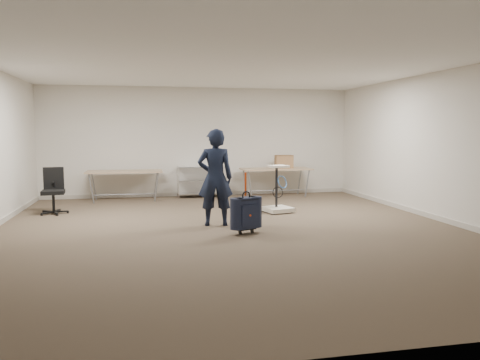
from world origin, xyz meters
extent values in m
plane|color=#4B3C2E|center=(0.00, 0.00, 0.00)|extent=(9.00, 9.00, 0.00)
plane|color=silver|center=(0.00, 4.50, 1.40)|extent=(8.00, 0.00, 8.00)
plane|color=silver|center=(0.00, -4.50, 1.40)|extent=(8.00, 0.00, 8.00)
plane|color=silver|center=(4.00, 0.00, 1.40)|extent=(0.00, 9.00, 9.00)
plane|color=white|center=(0.00, 0.00, 2.80)|extent=(8.00, 8.00, 0.00)
cube|color=#B9B2A6|center=(0.00, 4.49, 0.05)|extent=(8.00, 0.02, 0.10)
cube|color=#B9B2A6|center=(3.99, 0.00, 0.05)|extent=(0.02, 9.00, 0.10)
cube|color=tan|center=(-1.90, 3.95, 0.71)|extent=(1.80, 0.75, 0.03)
cylinder|color=gray|center=(-1.90, 3.95, 0.15)|extent=(1.50, 0.02, 0.02)
cylinder|color=gray|center=(-2.65, 3.65, 0.35)|extent=(0.13, 0.04, 0.69)
cylinder|color=gray|center=(-1.15, 3.65, 0.35)|extent=(0.13, 0.04, 0.69)
cylinder|color=gray|center=(-2.65, 4.25, 0.35)|extent=(0.13, 0.04, 0.69)
cylinder|color=gray|center=(-1.15, 4.25, 0.35)|extent=(0.13, 0.04, 0.69)
cube|color=tan|center=(1.90, 3.95, 0.71)|extent=(1.80, 0.75, 0.03)
cylinder|color=gray|center=(1.90, 3.95, 0.15)|extent=(1.50, 0.02, 0.02)
cylinder|color=gray|center=(1.15, 3.65, 0.35)|extent=(0.13, 0.04, 0.69)
cylinder|color=gray|center=(2.65, 3.65, 0.35)|extent=(0.13, 0.04, 0.69)
cylinder|color=gray|center=(1.15, 4.25, 0.35)|extent=(0.13, 0.04, 0.69)
cylinder|color=gray|center=(2.65, 4.25, 0.35)|extent=(0.13, 0.04, 0.69)
cylinder|color=silver|center=(-0.60, 3.98, 0.40)|extent=(0.02, 0.02, 0.80)
cylinder|color=silver|center=(0.60, 3.98, 0.40)|extent=(0.02, 0.02, 0.80)
cylinder|color=silver|center=(-0.60, 4.42, 0.40)|extent=(0.02, 0.02, 0.80)
cylinder|color=silver|center=(0.60, 4.42, 0.40)|extent=(0.02, 0.02, 0.80)
cube|color=silver|center=(0.00, 4.20, 0.10)|extent=(1.20, 0.45, 0.02)
cube|color=silver|center=(0.00, 4.20, 0.45)|extent=(1.20, 0.45, 0.02)
cube|color=silver|center=(0.00, 4.20, 0.78)|extent=(1.20, 0.45, 0.01)
imported|color=black|center=(-0.19, 0.55, 0.86)|extent=(0.66, 0.47, 1.73)
cube|color=black|center=(0.20, -0.24, 0.35)|extent=(0.42, 0.33, 0.51)
cube|color=black|center=(0.19, -0.22, 0.08)|extent=(0.37, 0.26, 0.03)
cylinder|color=black|center=(0.09, -0.28, 0.03)|extent=(0.05, 0.07, 0.07)
cylinder|color=black|center=(0.31, -0.20, 0.03)|extent=(0.05, 0.07, 0.07)
torus|color=black|center=(0.20, -0.24, 0.63)|extent=(0.16, 0.08, 0.16)
cube|color=#DA3F0B|center=(0.19, -0.22, 0.82)|extent=(0.03, 0.02, 0.39)
cylinder|color=black|center=(-3.26, 2.37, 0.04)|extent=(0.57, 0.57, 0.09)
cylinder|color=black|center=(-3.26, 2.37, 0.24)|extent=(0.06, 0.06, 0.38)
cube|color=black|center=(-3.26, 2.37, 0.45)|extent=(0.47, 0.47, 0.08)
cube|color=black|center=(-3.27, 2.58, 0.71)|extent=(0.40, 0.09, 0.46)
cube|color=beige|center=(1.28, 1.63, 0.06)|extent=(0.66, 0.66, 0.09)
cylinder|color=black|center=(1.07, 1.42, 0.02)|extent=(0.06, 0.06, 0.04)
cylinder|color=black|center=(1.28, 1.68, 0.53)|extent=(0.05, 0.05, 0.85)
cube|color=beige|center=(1.28, 1.63, 0.96)|extent=(0.45, 0.41, 0.04)
torus|color=blue|center=(1.33, 1.55, 0.64)|extent=(0.29, 0.18, 0.26)
cube|color=olive|center=(2.13, 3.99, 0.90)|extent=(0.48, 0.38, 0.33)
camera|label=1|loc=(-1.43, -7.64, 1.69)|focal=35.00mm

